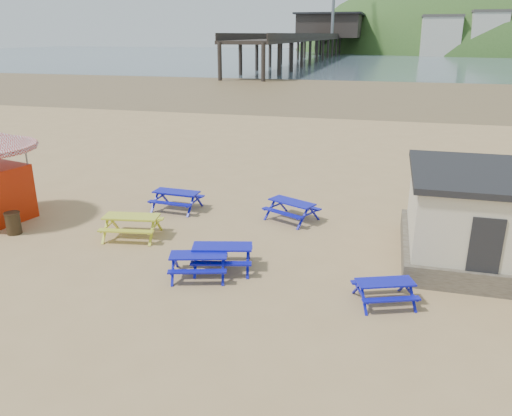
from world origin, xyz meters
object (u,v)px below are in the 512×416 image
(picnic_table_blue_b, at_px, (292,211))
(litter_bin, at_px, (13,223))
(picnic_table_yellow, at_px, (132,226))
(picnic_table_blue_a, at_px, (177,200))

(picnic_table_blue_b, bearing_deg, litter_bin, -131.41)
(litter_bin, bearing_deg, picnic_table_yellow, 10.73)
(picnic_table_blue_a, bearing_deg, picnic_table_blue_b, 3.49)
(picnic_table_blue_a, relative_size, picnic_table_blue_b, 0.86)
(picnic_table_blue_a, bearing_deg, litter_bin, -136.21)
(picnic_table_blue_a, relative_size, picnic_table_yellow, 0.91)
(picnic_table_blue_b, distance_m, litter_bin, 10.98)
(picnic_table_blue_a, xyz_separation_m, picnic_table_blue_b, (5.15, 0.01, -0.01))
(picnic_table_yellow, height_order, litter_bin, litter_bin)
(picnic_table_blue_b, distance_m, picnic_table_yellow, 6.47)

